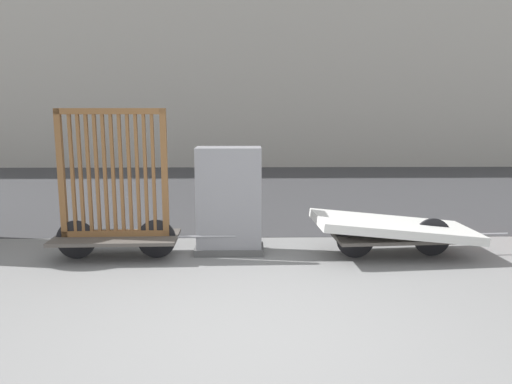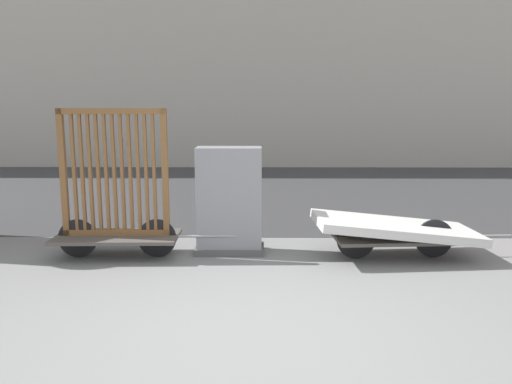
% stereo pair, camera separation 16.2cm
% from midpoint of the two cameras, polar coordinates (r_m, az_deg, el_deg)
% --- Properties ---
extents(ground_plane, '(60.00, 60.00, 0.00)m').
position_cam_midpoint_polar(ground_plane, '(4.15, 0.85, -16.13)').
color(ground_plane, slate).
extents(road_strip, '(56.00, 7.92, 0.01)m').
position_cam_midpoint_polar(road_strip, '(10.85, 0.69, 0.26)').
color(road_strip, '#38383A').
rests_on(road_strip, ground_plane).
extents(bike_cart_with_bedframe, '(2.18, 0.71, 1.79)m').
position_cam_midpoint_polar(bike_cart_with_bedframe, '(6.17, -14.95, -1.50)').
color(bike_cart_with_bedframe, '#4C4742').
rests_on(bike_cart_with_bedframe, ground_plane).
extents(bike_cart_with_mattress, '(2.43, 1.00, 0.53)m').
position_cam_midpoint_polar(bike_cart_with_mattress, '(6.25, 16.43, -4.18)').
color(bike_cart_with_mattress, '#4C4742').
rests_on(bike_cart_with_mattress, ground_plane).
extents(utility_cabinet, '(0.85, 0.43, 1.32)m').
position_cam_midpoint_polar(utility_cabinet, '(6.16, -2.30, -1.38)').
color(utility_cabinet, '#4C4C4C').
rests_on(utility_cabinet, ground_plane).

